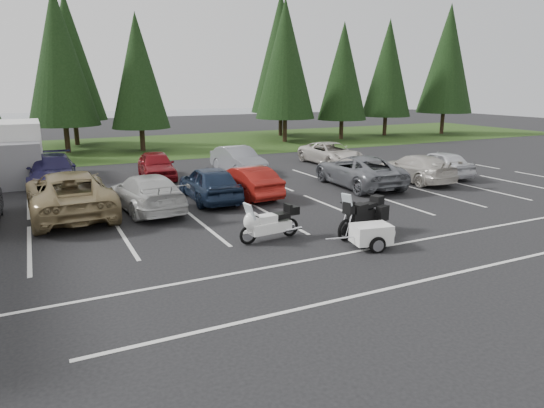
{
  "coord_description": "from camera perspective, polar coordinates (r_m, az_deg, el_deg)",
  "views": [
    {
      "loc": [
        -7.16,
        -14.34,
        4.71
      ],
      "look_at": [
        -0.34,
        -0.5,
        0.9
      ],
      "focal_mm": 32.0,
      "sensor_mm": 36.0,
      "label": 1
    }
  ],
  "objects": [
    {
      "name": "car_near_4",
      "position": [
        20.21,
        -7.38,
        2.44
      ],
      "size": [
        1.84,
        4.37,
        1.48
      ],
      "primitive_type": "imported",
      "rotation": [
        0.0,
        0.0,
        3.12
      ],
      "color": "#18243C",
      "rests_on": "ground"
    },
    {
      "name": "grass_strip",
      "position": [
        39.29,
        -15.63,
        6.49
      ],
      "size": [
        80.0,
        16.0,
        0.01
      ],
      "primitive_type": "cube",
      "color": "#1B3511",
      "rests_on": "ground"
    },
    {
      "name": "car_far_4",
      "position": [
        29.6,
        6.96,
        5.92
      ],
      "size": [
        2.34,
        4.82,
        1.32
      ],
      "primitive_type": "imported",
      "rotation": [
        0.0,
        0.0,
        0.03
      ],
      "color": "beige",
      "rests_on": "ground"
    },
    {
      "name": "conifer_6",
      "position": [
        41.22,
        1.58,
        16.66
      ],
      "size": [
        4.93,
        4.93,
        11.48
      ],
      "color": "#332316",
      "rests_on": "ground"
    },
    {
      "name": "car_far_1",
      "position": [
        25.04,
        -24.42,
        3.53
      ],
      "size": [
        2.35,
        5.25,
        1.5
      ],
      "primitive_type": "imported",
      "rotation": [
        0.0,
        0.0,
        -0.05
      ],
      "color": "#1C193F",
      "rests_on": "ground"
    },
    {
      "name": "conifer_7",
      "position": [
        43.77,
        8.38,
        15.18
      ],
      "size": [
        4.27,
        4.27,
        9.94
      ],
      "color": "#332316",
      "rests_on": "ground"
    },
    {
      "name": "stall_markings",
      "position": [
        18.45,
        -2.48,
        -0.9
      ],
      "size": [
        32.0,
        16.0,
        0.01
      ],
      "primitive_type": "cube",
      "color": "silver",
      "rests_on": "ground"
    },
    {
      "name": "car_far_3",
      "position": [
        26.47,
        -3.98,
        5.17
      ],
      "size": [
        1.83,
        4.44,
        1.43
      ],
      "primitive_type": "imported",
      "rotation": [
        0.0,
        0.0,
        0.07
      ],
      "color": "gray",
      "rests_on": "ground"
    },
    {
      "name": "car_far_2",
      "position": [
        25.53,
        -13.45,
        4.46
      ],
      "size": [
        2.03,
        4.23,
        1.39
      ],
      "primitive_type": "imported",
      "rotation": [
        0.0,
        0.0,
        -0.1
      ],
      "color": "maroon",
      "rests_on": "ground"
    },
    {
      "name": "lake_water",
      "position": [
        70.39,
        -17.28,
        9.43
      ],
      "size": [
        70.0,
        50.0,
        0.02
      ],
      "primitive_type": "cube",
      "color": "slate",
      "rests_on": "ground"
    },
    {
      "name": "box_truck",
      "position": [
        27.05,
        -27.93,
        5.35
      ],
      "size": [
        2.4,
        5.6,
        2.9
      ],
      "primitive_type": null,
      "color": "silver",
      "rests_on": "ground"
    },
    {
      "name": "car_near_7",
      "position": [
        25.16,
        16.47,
        4.07
      ],
      "size": [
        1.98,
        4.64,
        1.33
      ],
      "primitive_type": "imported",
      "rotation": [
        0.0,
        0.0,
        3.12
      ],
      "color": "beige",
      "rests_on": "ground"
    },
    {
      "name": "car_near_5",
      "position": [
        20.8,
        -2.98,
        2.66
      ],
      "size": [
        1.77,
        4.17,
        1.34
      ],
      "primitive_type": "imported",
      "rotation": [
        0.0,
        0.0,
        3.23
      ],
      "color": "maroon",
      "rests_on": "ground"
    },
    {
      "name": "ground",
      "position": [
        16.71,
        0.29,
        -2.49
      ],
      "size": [
        120.0,
        120.0,
        0.0
      ],
      "primitive_type": "plane",
      "color": "black",
      "rests_on": "ground"
    },
    {
      "name": "conifer_4",
      "position": [
        37.35,
        -23.8,
        15.55
      ],
      "size": [
        4.8,
        4.8,
        11.17
      ],
      "color": "#332316",
      "rests_on": "ground"
    },
    {
      "name": "touring_motorcycle",
      "position": [
        14.91,
        -0.26,
        -1.92
      ],
      "size": [
        2.4,
        0.95,
        1.29
      ],
      "primitive_type": null,
      "rotation": [
        0.0,
        0.0,
        0.1
      ],
      "color": "white",
      "rests_on": "ground"
    },
    {
      "name": "conifer_8",
      "position": [
        47.71,
        13.49,
        15.27
      ],
      "size": [
        4.53,
        4.53,
        10.56
      ],
      "color": "#332316",
      "rests_on": "ground"
    },
    {
      "name": "car_near_2",
      "position": [
        19.23,
        -22.76,
        1.17
      ],
      "size": [
        2.93,
        6.08,
        1.67
      ],
      "primitive_type": "imported",
      "rotation": [
        0.0,
        0.0,
        3.17
      ],
      "color": "#8F7B53",
      "rests_on": "ground"
    },
    {
      "name": "conifer_back_c",
      "position": [
        46.35,
        1.04,
        17.32
      ],
      "size": [
        5.5,
        5.5,
        12.81
      ],
      "color": "#332316",
      "rests_on": "ground"
    },
    {
      "name": "adventure_motorcycle",
      "position": [
        15.64,
        10.45,
        -0.98
      ],
      "size": [
        2.64,
        1.58,
        1.52
      ],
      "primitive_type": null,
      "rotation": [
        0.0,
        0.0,
        0.3
      ],
      "color": "black",
      "rests_on": "ground"
    },
    {
      "name": "conifer_back_b",
      "position": [
        42.01,
        -22.77,
        15.66
      ],
      "size": [
        4.97,
        4.97,
        11.58
      ],
      "color": "#332316",
      "rests_on": "ground"
    },
    {
      "name": "conifer_9",
      "position": [
        50.83,
        19.95,
        15.75
      ],
      "size": [
        5.19,
        5.19,
        12.1
      ],
      "color": "#332316",
      "rests_on": "ground"
    },
    {
      "name": "car_near_8",
      "position": [
        26.96,
        19.08,
        4.52
      ],
      "size": [
        1.87,
        4.09,
        1.36
      ],
      "primitive_type": "imported",
      "rotation": [
        0.0,
        0.0,
        3.07
      ],
      "color": "silver",
      "rests_on": "ground"
    },
    {
      "name": "car_near_6",
      "position": [
        23.35,
        10.09,
        3.87
      ],
      "size": [
        2.8,
        5.46,
        1.47
      ],
      "primitive_type": "imported",
      "rotation": [
        0.0,
        0.0,
        3.07
      ],
      "color": "slate",
      "rests_on": "ground"
    },
    {
      "name": "conifer_5",
      "position": [
        36.66,
        -15.48,
        14.84
      ],
      "size": [
        4.14,
        4.14,
        9.63
      ],
      "color": "#332316",
      "rests_on": "ground"
    },
    {
      "name": "cargo_trailer",
      "position": [
        14.57,
        11.59,
        -3.73
      ],
      "size": [
        1.74,
        1.18,
        0.74
      ],
      "primitive_type": null,
      "rotation": [
        0.0,
        0.0,
        -0.18
      ],
      "color": "white",
      "rests_on": "ground"
    },
    {
      "name": "car_near_3",
      "position": [
        19.09,
        -14.51,
        1.32
      ],
      "size": [
        2.36,
        4.98,
        1.4
      ],
      "primitive_type": "imported",
      "rotation": [
        0.0,
        0.0,
        3.22
      ],
      "color": "#BBBBB9",
      "rests_on": "ground"
    }
  ]
}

